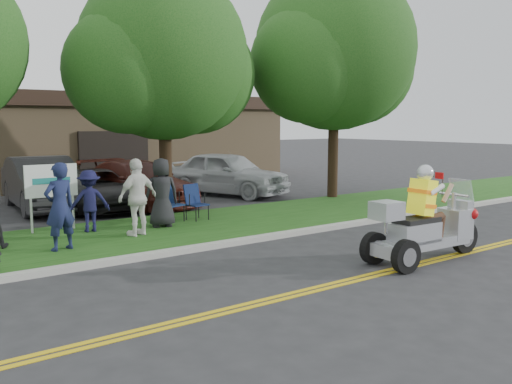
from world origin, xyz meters
TOP-DOWN VIEW (x-y plane):
  - ground at (0.00, 0.00)m, footprint 120.00×120.00m
  - centerline_near at (0.00, -0.58)m, footprint 60.00×0.10m
  - centerline_far at (0.00, -0.42)m, footprint 60.00×0.10m
  - curb at (0.00, 3.05)m, footprint 60.00×0.25m
  - grass_verge at (0.00, 5.20)m, footprint 60.00×4.00m
  - commercial_building at (2.00, 18.98)m, footprint 18.00×8.20m
  - tree_mid at (0.55, 7.23)m, footprint 5.88×4.80m
  - tree_right at (7.06, 7.03)m, footprint 6.86×5.60m
  - business_sign at (-2.90, 6.60)m, footprint 1.25×0.06m
  - trike_scooter at (2.33, -0.41)m, footprint 2.98×1.02m
  - lawn_chair_a at (0.71, 5.91)m, footprint 0.60×0.62m
  - lawn_chair_b at (-0.01, 6.08)m, footprint 0.70×0.71m
  - spectator_adult_left at (-3.35, 4.42)m, footprint 0.76×0.59m
  - spectator_adult_right at (-1.42, 4.86)m, footprint 1.15×0.71m
  - spectator_chair_a at (-2.19, 5.97)m, footprint 1.05×0.71m
  - spectator_chair_b at (-0.49, 5.49)m, footprint 0.97×0.74m
  - parked_car_left at (-2.00, 10.81)m, footprint 2.03×5.16m
  - parked_car_mid at (-0.64, 9.93)m, footprint 2.42×4.70m
  - parked_car_right at (0.80, 9.85)m, footprint 2.88×5.39m
  - parked_car_far_right at (4.62, 10.25)m, footprint 3.60×5.30m

SIDE VIEW (x-z plane):
  - ground at x=0.00m, z-range 0.00..0.00m
  - centerline_near at x=0.00m, z-range 0.00..0.01m
  - centerline_far at x=0.00m, z-range 0.00..0.01m
  - grass_verge at x=0.00m, z-range 0.01..0.11m
  - curb at x=0.00m, z-range 0.00..0.12m
  - parked_car_mid at x=-0.64m, z-range 0.00..1.27m
  - lawn_chair_a at x=0.71m, z-range 0.17..1.14m
  - trike_scooter at x=2.33m, z-range -0.29..1.65m
  - lawn_chair_b at x=-0.01m, z-range 0.17..1.23m
  - parked_car_right at x=0.80m, z-range 0.00..1.49m
  - parked_car_left at x=-2.00m, z-range 0.00..1.67m
  - parked_car_far_right at x=4.62m, z-range 0.00..1.68m
  - spectator_chair_a at x=-2.19m, z-range 0.10..1.62m
  - spectator_chair_b at x=-0.49m, z-range 0.10..1.87m
  - spectator_adult_right at x=-1.42m, z-range 0.10..1.93m
  - spectator_adult_left at x=-3.35m, z-range 0.10..1.95m
  - business_sign at x=-2.90m, z-range 0.38..2.13m
  - commercial_building at x=2.00m, z-range 0.01..4.01m
  - tree_mid at x=0.55m, z-range 0.91..7.96m
  - tree_right at x=7.06m, z-range 0.99..9.06m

